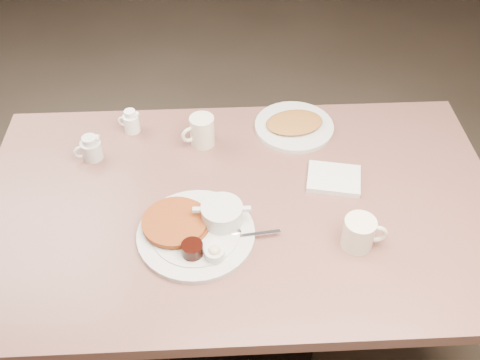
{
  "coord_description": "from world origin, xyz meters",
  "views": [
    {
      "loc": [
        -0.05,
        -1.07,
        1.89
      ],
      "look_at": [
        0.0,
        0.02,
        0.82
      ],
      "focal_mm": 40.97,
      "sensor_mm": 36.0,
      "label": 1
    }
  ],
  "objects_px": {
    "main_plate": "(198,227)",
    "hash_plate": "(294,125)",
    "coffee_mug_far": "(202,131)",
    "coffee_mug_near": "(360,233)",
    "diner_table": "(240,240)",
    "creamer_right": "(131,122)",
    "creamer_left": "(91,149)"
  },
  "relations": [
    {
      "from": "diner_table",
      "to": "coffee_mug_near",
      "type": "xyz_separation_m",
      "value": [
        0.3,
        -0.17,
        0.22
      ]
    },
    {
      "from": "hash_plate",
      "to": "main_plate",
      "type": "bearing_deg",
      "value": -125.67
    },
    {
      "from": "main_plate",
      "to": "coffee_mug_near",
      "type": "relative_size",
      "value": 3.18
    },
    {
      "from": "diner_table",
      "to": "coffee_mug_near",
      "type": "height_order",
      "value": "coffee_mug_near"
    },
    {
      "from": "creamer_left",
      "to": "hash_plate",
      "type": "bearing_deg",
      "value": 9.91
    },
    {
      "from": "coffee_mug_near",
      "to": "coffee_mug_far",
      "type": "bearing_deg",
      "value": 133.54
    },
    {
      "from": "creamer_left",
      "to": "hash_plate",
      "type": "xyz_separation_m",
      "value": [
        0.64,
        0.11,
        -0.02
      ]
    },
    {
      "from": "main_plate",
      "to": "coffee_mug_far",
      "type": "bearing_deg",
      "value": 88.51
    },
    {
      "from": "main_plate",
      "to": "creamer_left",
      "type": "distance_m",
      "value": 0.46
    },
    {
      "from": "coffee_mug_far",
      "to": "creamer_left",
      "type": "distance_m",
      "value": 0.34
    },
    {
      "from": "diner_table",
      "to": "hash_plate",
      "type": "bearing_deg",
      "value": 59.39
    },
    {
      "from": "diner_table",
      "to": "creamer_right",
      "type": "height_order",
      "value": "creamer_right"
    },
    {
      "from": "creamer_left",
      "to": "creamer_right",
      "type": "xyz_separation_m",
      "value": [
        0.11,
        0.13,
        0.0
      ]
    },
    {
      "from": "diner_table",
      "to": "creamer_right",
      "type": "relative_size",
      "value": 18.75
    },
    {
      "from": "creamer_left",
      "to": "hash_plate",
      "type": "relative_size",
      "value": 0.3
    },
    {
      "from": "coffee_mug_far",
      "to": "creamer_right",
      "type": "distance_m",
      "value": 0.24
    },
    {
      "from": "coffee_mug_far",
      "to": "main_plate",
      "type": "bearing_deg",
      "value": -91.49
    },
    {
      "from": "coffee_mug_far",
      "to": "hash_plate",
      "type": "relative_size",
      "value": 0.39
    },
    {
      "from": "creamer_left",
      "to": "creamer_right",
      "type": "relative_size",
      "value": 1.13
    },
    {
      "from": "creamer_left",
      "to": "creamer_right",
      "type": "distance_m",
      "value": 0.17
    },
    {
      "from": "creamer_right",
      "to": "coffee_mug_far",
      "type": "bearing_deg",
      "value": -18.13
    },
    {
      "from": "main_plate",
      "to": "creamer_left",
      "type": "bearing_deg",
      "value": 135.62
    },
    {
      "from": "main_plate",
      "to": "coffee_mug_far",
      "type": "relative_size",
      "value": 3.3
    },
    {
      "from": "diner_table",
      "to": "hash_plate",
      "type": "xyz_separation_m",
      "value": [
        0.19,
        0.33,
        0.18
      ]
    },
    {
      "from": "main_plate",
      "to": "creamer_right",
      "type": "bearing_deg",
      "value": 116.03
    },
    {
      "from": "main_plate",
      "to": "hash_plate",
      "type": "distance_m",
      "value": 0.53
    },
    {
      "from": "diner_table",
      "to": "hash_plate",
      "type": "relative_size",
      "value": 4.94
    },
    {
      "from": "creamer_right",
      "to": "main_plate",
      "type": "bearing_deg",
      "value": -63.97
    },
    {
      "from": "diner_table",
      "to": "creamer_right",
      "type": "distance_m",
      "value": 0.52
    },
    {
      "from": "hash_plate",
      "to": "diner_table",
      "type": "bearing_deg",
      "value": -120.61
    },
    {
      "from": "diner_table",
      "to": "creamer_left",
      "type": "relative_size",
      "value": 16.64
    },
    {
      "from": "creamer_right",
      "to": "creamer_left",
      "type": "bearing_deg",
      "value": -131.11
    }
  ]
}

